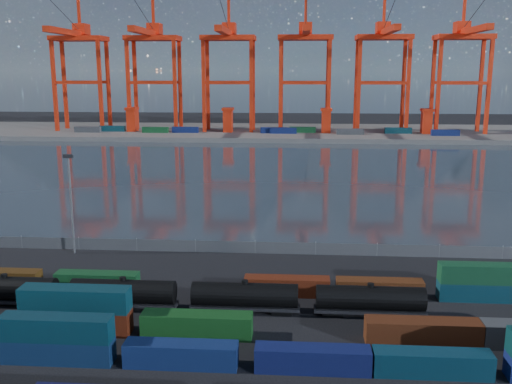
{
  "coord_description": "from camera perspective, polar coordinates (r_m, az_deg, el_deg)",
  "views": [
    {
      "loc": [
        6.54,
        -62.27,
        29.71
      ],
      "look_at": [
        0.0,
        30.0,
        10.0
      ],
      "focal_mm": 40.0,
      "sensor_mm": 36.0,
      "label": 1
    }
  ],
  "objects": [
    {
      "name": "yard_light_mast",
      "position": [
        97.69,
        -18.01,
        -0.63
      ],
      "size": [
        1.6,
        0.4,
        16.6
      ],
      "color": "slate",
      "rests_on": "ground"
    },
    {
      "name": "container_row_south",
      "position": [
        59.89,
        0.79,
        -15.75
      ],
      "size": [
        139.33,
        2.37,
        5.05
      ],
      "color": "#474B4D",
      "rests_on": "ground"
    },
    {
      "name": "tanker_string",
      "position": [
        77.89,
        -18.66,
        -9.38
      ],
      "size": [
        91.26,
        2.96,
        4.23
      ],
      "color": "black",
      "rests_on": "ground"
    },
    {
      "name": "quay_containers",
      "position": [
        259.67,
        0.16,
        6.19
      ],
      "size": [
        172.58,
        10.99,
        2.6
      ],
      "color": "navy",
      "rests_on": "far_quay"
    },
    {
      "name": "distant_mountains",
      "position": [
        1674.11,
        6.28,
        18.5
      ],
      "size": [
        2470.0,
        1100.0,
        520.0
      ],
      "color": "#1E2630",
      "rests_on": "ground"
    },
    {
      "name": "gantry_cranes",
      "position": [
        266.11,
        1.06,
        14.09
      ],
      "size": [
        199.65,
        47.33,
        64.1
      ],
      "color": "red",
      "rests_on": "ground"
    },
    {
      "name": "harbor_water",
      "position": [
        170.01,
        1.79,
        1.96
      ],
      "size": [
        700.0,
        700.0,
        0.0
      ],
      "primitive_type": "plane",
      "color": "#2A343D",
      "rests_on": "ground"
    },
    {
      "name": "far_quay",
      "position": [
        273.86,
        2.68,
        6.0
      ],
      "size": [
        700.0,
        70.0,
        2.0
      ],
      "primitive_type": "cube",
      "color": "#514F4C",
      "rests_on": "ground"
    },
    {
      "name": "waterfront_fence",
      "position": [
        94.95,
        -0.09,
        -5.57
      ],
      "size": [
        160.12,
        0.12,
        2.2
      ],
      "color": "#595B5E",
      "rests_on": "ground"
    },
    {
      "name": "container_row_mid",
      "position": [
        66.2,
        -2.2,
        -12.81
      ],
      "size": [
        141.27,
        2.57,
        5.48
      ],
      "color": "#44484A",
      "rests_on": "ground"
    },
    {
      "name": "straddle_carriers",
      "position": [
        263.34,
        2.09,
        7.25
      ],
      "size": [
        140.0,
        7.0,
        11.1
      ],
      "color": "red",
      "rests_on": "far_quay"
    },
    {
      "name": "ground",
      "position": [
        69.3,
        -1.8,
        -13.36
      ],
      "size": [
        700.0,
        700.0,
        0.0
      ],
      "primitive_type": "plane",
      "color": "black",
      "rests_on": "ground"
    },
    {
      "name": "container_row_north",
      "position": [
        77.99,
        5.41,
        -9.26
      ],
      "size": [
        141.65,
        2.34,
        4.98
      ],
      "color": "#0F1A4F",
      "rests_on": "ground"
    }
  ]
}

